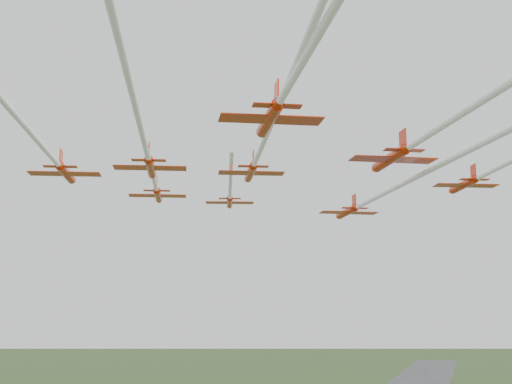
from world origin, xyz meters
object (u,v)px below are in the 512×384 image
(jet_row3_right, at_px, (504,165))
(jet_row4_left, at_px, (140,127))
(jet_row2_right, at_px, (389,191))
(jet_row3_left, at_px, (51,157))
(jet_row4_right, at_px, (424,137))
(jet_row3_mid, at_px, (263,143))
(jet_trail_solo, at_px, (310,48))
(jet_lead, at_px, (230,193))
(jet_row2_left, at_px, (154,179))

(jet_row3_right, bearing_deg, jet_row4_left, -157.48)
(jet_row4_left, bearing_deg, jet_row2_right, 42.18)
(jet_row2_right, bearing_deg, jet_row3_left, -177.93)
(jet_row3_right, height_order, jet_row4_right, jet_row4_right)
(jet_row3_mid, height_order, jet_trail_solo, jet_row3_mid)
(jet_row2_right, bearing_deg, jet_row3_right, -48.66)
(jet_lead, relative_size, jet_row3_left, 0.91)
(jet_lead, distance_m, jet_row4_left, 50.09)
(jet_row4_right, distance_m, jet_trail_solo, 26.66)
(jet_lead, bearing_deg, jet_row4_left, -99.65)
(jet_row2_left, height_order, jet_row3_mid, jet_row3_mid)
(jet_row2_right, relative_size, jet_row4_right, 1.39)
(jet_row3_left, bearing_deg, jet_row3_mid, -20.45)
(jet_row2_right, height_order, jet_row4_left, jet_row4_left)
(jet_row4_left, bearing_deg, jet_trail_solo, -50.11)
(jet_row3_mid, relative_size, jet_row3_right, 1.15)
(jet_row3_right, bearing_deg, jet_row2_left, 160.61)
(jet_row3_left, relative_size, jet_row4_left, 0.76)
(jet_lead, bearing_deg, jet_trail_solo, -85.34)
(jet_lead, xyz_separation_m, jet_trail_solo, (25.70, -58.85, -1.13))
(jet_row2_right, relative_size, jet_row4_left, 1.05)
(jet_row2_left, height_order, jet_row2_right, jet_row2_left)
(jet_lead, distance_m, jet_row4_right, 45.98)
(jet_row2_right, distance_m, jet_row3_right, 15.39)
(jet_row2_left, distance_m, jet_row4_right, 38.50)
(jet_lead, height_order, jet_row3_left, jet_lead)
(jet_row3_left, bearing_deg, jet_row2_right, 6.89)
(jet_row2_right, distance_m, jet_row4_left, 41.30)
(jet_row3_mid, bearing_deg, jet_row2_right, 38.10)
(jet_row4_left, bearing_deg, jet_row3_mid, 47.27)
(jet_trail_solo, bearing_deg, jet_row4_left, 127.13)
(jet_row2_right, height_order, jet_row3_right, jet_row3_right)
(jet_row3_left, bearing_deg, jet_row4_right, -21.83)
(jet_row3_left, distance_m, jet_row4_right, 43.76)
(jet_lead, xyz_separation_m, jet_row2_right, (26.19, -12.23, -3.21))
(jet_row3_left, relative_size, jet_row3_mid, 0.79)
(jet_row2_left, height_order, jet_row3_left, jet_row3_left)
(jet_lead, relative_size, jet_row2_right, 0.66)
(jet_lead, distance_m, jet_trail_solo, 64.22)
(jet_lead, height_order, jet_trail_solo, jet_lead)
(jet_row2_right, height_order, jet_trail_solo, jet_trail_solo)
(jet_lead, bearing_deg, jet_row4_right, -64.74)
(jet_row3_right, distance_m, jet_trail_solo, 43.32)
(jet_row2_left, xyz_separation_m, jet_row3_mid, (18.77, -12.41, 0.56))
(jet_row2_left, distance_m, jet_trail_solo, 49.16)
(jet_row4_left, bearing_deg, jet_lead, 77.49)
(jet_lead, distance_m, jet_row2_right, 29.08)
(jet_row3_left, relative_size, jet_trail_solo, 0.70)
(jet_row3_left, xyz_separation_m, jet_row4_left, (19.78, -16.74, -2.29))
(jet_row2_right, xyz_separation_m, jet_row3_mid, (-11.55, -19.95, 2.45))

